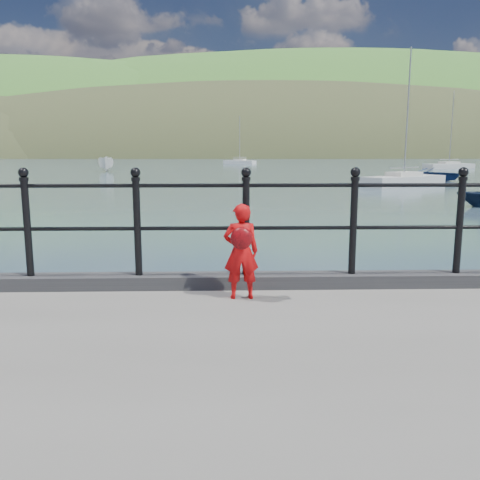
{
  "coord_description": "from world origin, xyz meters",
  "views": [
    {
      "loc": [
        0.37,
        -5.71,
        2.52
      ],
      "look_at": [
        0.53,
        -0.2,
        1.55
      ],
      "focal_mm": 38.0,
      "sensor_mm": 36.0,
      "label": 1
    }
  ],
  "objects_px": {
    "launch_blue": "(429,174)",
    "sailboat_near": "(404,181)",
    "sailboat_far": "(449,166)",
    "railing": "(192,215)",
    "child": "(241,251)",
    "launch_white": "(106,164)",
    "sailboat_deep": "(240,162)"
  },
  "relations": [
    {
      "from": "launch_blue",
      "to": "sailboat_near",
      "type": "bearing_deg",
      "value": -168.74
    },
    {
      "from": "sailboat_far",
      "to": "sailboat_near",
      "type": "distance_m",
      "value": 39.18
    },
    {
      "from": "railing",
      "to": "launch_blue",
      "type": "height_order",
      "value": "railing"
    },
    {
      "from": "child",
      "to": "sailboat_far",
      "type": "xyz_separation_m",
      "value": [
        31.36,
        66.19,
        -1.16
      ]
    },
    {
      "from": "launch_white",
      "to": "sailboat_deep",
      "type": "bearing_deg",
      "value": 52.83
    },
    {
      "from": "railing",
      "to": "sailboat_far",
      "type": "relative_size",
      "value": 1.67
    },
    {
      "from": "railing",
      "to": "sailboat_deep",
      "type": "height_order",
      "value": "sailboat_deep"
    },
    {
      "from": "launch_white",
      "to": "sailboat_near",
      "type": "distance_m",
      "value": 37.38
    },
    {
      "from": "railing",
      "to": "sailboat_deep",
      "type": "relative_size",
      "value": 2.01
    },
    {
      "from": "sailboat_deep",
      "to": "launch_blue",
      "type": "bearing_deg",
      "value": -45.64
    },
    {
      "from": "launch_white",
      "to": "sailboat_near",
      "type": "height_order",
      "value": "sailboat_near"
    },
    {
      "from": "launch_white",
      "to": "sailboat_deep",
      "type": "relative_size",
      "value": 0.53
    },
    {
      "from": "railing",
      "to": "launch_white",
      "type": "distance_m",
      "value": 58.4
    },
    {
      "from": "sailboat_deep",
      "to": "sailboat_near",
      "type": "xyz_separation_m",
      "value": [
        10.32,
        -58.72,
        -0.0
      ]
    },
    {
      "from": "launch_white",
      "to": "sailboat_deep",
      "type": "height_order",
      "value": "sailboat_deep"
    },
    {
      "from": "child",
      "to": "sailboat_near",
      "type": "distance_m",
      "value": 34.19
    },
    {
      "from": "launch_blue",
      "to": "sailboat_deep",
      "type": "bearing_deg",
      "value": 62.03
    },
    {
      "from": "child",
      "to": "launch_blue",
      "type": "bearing_deg",
      "value": -118.02
    },
    {
      "from": "launch_white",
      "to": "sailboat_far",
      "type": "xyz_separation_m",
      "value": [
        45.86,
        9.05,
        -0.57
      ]
    },
    {
      "from": "child",
      "to": "launch_white",
      "type": "height_order",
      "value": "child"
    },
    {
      "from": "launch_white",
      "to": "sailboat_far",
      "type": "distance_m",
      "value": 46.75
    },
    {
      "from": "railing",
      "to": "sailboat_near",
      "type": "distance_m",
      "value": 34.0
    },
    {
      "from": "child",
      "to": "launch_white",
      "type": "xyz_separation_m",
      "value": [
        -14.5,
        57.14,
        -0.59
      ]
    },
    {
      "from": "sailboat_deep",
      "to": "child",
      "type": "bearing_deg",
      "value": -62.89
    },
    {
      "from": "launch_white",
      "to": "railing",
      "type": "bearing_deg",
      "value": -86.21
    },
    {
      "from": "railing",
      "to": "child",
      "type": "height_order",
      "value": "railing"
    },
    {
      "from": "launch_white",
      "to": "sailboat_deep",
      "type": "distance_m",
      "value": 37.35
    },
    {
      "from": "child",
      "to": "launch_white",
      "type": "distance_m",
      "value": 58.95
    },
    {
      "from": "sailboat_far",
      "to": "sailboat_deep",
      "type": "bearing_deg",
      "value": 118.69
    },
    {
      "from": "railing",
      "to": "child",
      "type": "xyz_separation_m",
      "value": [
        0.53,
        -0.44,
        -0.32
      ]
    },
    {
      "from": "child",
      "to": "sailboat_far",
      "type": "distance_m",
      "value": 73.26
    },
    {
      "from": "child",
      "to": "sailboat_deep",
      "type": "distance_m",
      "value": 90.43
    }
  ]
}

